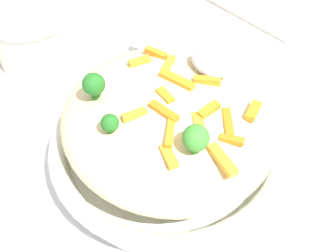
# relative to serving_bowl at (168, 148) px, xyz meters

# --- Properties ---
(ground_plane) EXTENTS (2.40, 2.40, 0.00)m
(ground_plane) POSITION_rel_serving_bowl_xyz_m (0.00, 0.00, -0.03)
(ground_plane) COLOR silver
(serving_bowl) EXTENTS (0.29, 0.29, 0.05)m
(serving_bowl) POSITION_rel_serving_bowl_xyz_m (0.00, 0.00, 0.00)
(serving_bowl) COLOR silver
(serving_bowl) RESTS_ON ground_plane
(pasta_mound) EXTENTS (0.26, 0.24, 0.07)m
(pasta_mound) POSITION_rel_serving_bowl_xyz_m (0.00, 0.00, 0.05)
(pasta_mound) COLOR beige
(pasta_mound) RESTS_ON serving_bowl
(carrot_piece_0) EXTENTS (0.01, 0.03, 0.01)m
(carrot_piece_0) POSITION_rel_serving_bowl_xyz_m (0.00, -0.04, 0.09)
(carrot_piece_0) COLOR orange
(carrot_piece_0) RESTS_ON pasta_mound
(carrot_piece_1) EXTENTS (0.04, 0.01, 0.01)m
(carrot_piece_1) POSITION_rel_serving_bowl_xyz_m (0.10, 0.00, 0.08)
(carrot_piece_1) COLOR orange
(carrot_piece_1) RESTS_ON pasta_mound
(carrot_piece_2) EXTENTS (0.02, 0.01, 0.01)m
(carrot_piece_2) POSITION_rel_serving_bowl_xyz_m (-0.01, -0.00, 0.09)
(carrot_piece_2) COLOR orange
(carrot_piece_2) RESTS_ON pasta_mound
(carrot_piece_3) EXTENTS (0.03, 0.03, 0.01)m
(carrot_piece_3) POSITION_rel_serving_bowl_xyz_m (-0.00, 0.05, 0.08)
(carrot_piece_3) COLOR orange
(carrot_piece_3) RESTS_ON pasta_mound
(carrot_piece_4) EXTENTS (0.03, 0.02, 0.01)m
(carrot_piece_4) POSITION_rel_serving_bowl_xyz_m (0.06, -0.04, 0.08)
(carrot_piece_4) COLOR orange
(carrot_piece_4) RESTS_ON pasta_mound
(carrot_piece_5) EXTENTS (0.03, 0.02, 0.01)m
(carrot_piece_5) POSITION_rel_serving_bowl_xyz_m (-0.08, 0.03, 0.08)
(carrot_piece_5) COLOR orange
(carrot_piece_5) RESTS_ON pasta_mound
(carrot_piece_6) EXTENTS (0.04, 0.03, 0.01)m
(carrot_piece_6) POSITION_rel_serving_bowl_xyz_m (0.06, 0.04, 0.08)
(carrot_piece_6) COLOR orange
(carrot_piece_6) RESTS_ON pasta_mound
(carrot_piece_7) EXTENTS (0.04, 0.02, 0.01)m
(carrot_piece_7) POSITION_rel_serving_bowl_xyz_m (-0.02, 0.02, 0.09)
(carrot_piece_7) COLOR orange
(carrot_piece_7) RESTS_ON pasta_mound
(carrot_piece_8) EXTENTS (0.04, 0.03, 0.01)m
(carrot_piece_8) POSITION_rel_serving_bowl_xyz_m (0.05, 0.01, 0.08)
(carrot_piece_8) COLOR orange
(carrot_piece_8) RESTS_ON pasta_mound
(carrot_piece_9) EXTENTS (0.02, 0.03, 0.01)m
(carrot_piece_9) POSITION_rel_serving_bowl_xyz_m (-0.05, 0.03, 0.08)
(carrot_piece_9) COLOR orange
(carrot_piece_9) RESTS_ON pasta_mound
(carrot_piece_10) EXTENTS (0.04, 0.02, 0.01)m
(carrot_piece_10) POSITION_rel_serving_bowl_xyz_m (0.01, -0.02, 0.09)
(carrot_piece_10) COLOR orange
(carrot_piece_10) RESTS_ON pasta_mound
(carrot_piece_11) EXTENTS (0.02, 0.02, 0.01)m
(carrot_piece_11) POSITION_rel_serving_bowl_xyz_m (0.08, 0.02, 0.08)
(carrot_piece_11) COLOR orange
(carrot_piece_11) RESTS_ON pasta_mound
(carrot_piece_12) EXTENTS (0.01, 0.03, 0.01)m
(carrot_piece_12) POSITION_rel_serving_bowl_xyz_m (0.04, 0.03, 0.08)
(carrot_piece_12) COLOR orange
(carrot_piece_12) RESTS_ON pasta_mound
(carrot_piece_13) EXTENTS (0.03, 0.03, 0.01)m
(carrot_piece_13) POSITION_rel_serving_bowl_xyz_m (0.04, -0.03, 0.08)
(carrot_piece_13) COLOR orange
(carrot_piece_13) RESTS_ON pasta_mound
(carrot_piece_14) EXTENTS (0.01, 0.03, 0.01)m
(carrot_piece_14) POSITION_rel_serving_bowl_xyz_m (-0.07, 0.01, 0.08)
(carrot_piece_14) COLOR orange
(carrot_piece_14) RESTS_ON pasta_mound
(carrot_piece_15) EXTENTS (0.02, 0.03, 0.01)m
(carrot_piece_15) POSITION_rel_serving_bowl_xyz_m (0.06, 0.07, 0.08)
(carrot_piece_15) COLOR orange
(carrot_piece_15) RESTS_ON pasta_mound
(broccoli_floret_0) EXTENTS (0.03, 0.03, 0.03)m
(broccoli_floret_0) POSITION_rel_serving_bowl_xyz_m (0.07, -0.01, 0.10)
(broccoli_floret_0) COLOR #377928
(broccoli_floret_0) RESTS_ON pasta_mound
(broccoli_floret_1) EXTENTS (0.02, 0.02, 0.02)m
(broccoli_floret_1) POSITION_rel_serving_bowl_xyz_m (-0.00, -0.07, 0.09)
(broccoli_floret_1) COLOR #205B1C
(broccoli_floret_1) RESTS_ON pasta_mound
(broccoli_floret_2) EXTENTS (0.03, 0.03, 0.03)m
(broccoli_floret_2) POSITION_rel_serving_bowl_xyz_m (-0.05, -0.06, 0.10)
(broccoli_floret_2) COLOR #205B1C
(broccoli_floret_2) RESTS_ON pasta_mound
(serving_spoon) EXTENTS (0.14, 0.13, 0.07)m
(serving_spoon) POSITION_rel_serving_bowl_xyz_m (-0.03, 0.09, 0.10)
(serving_spoon) COLOR #B7B7BC
(serving_spoon) RESTS_ON pasta_mound
(companion_bowl) EXTENTS (0.12, 0.12, 0.08)m
(companion_bowl) POSITION_rel_serving_bowl_xyz_m (-0.28, -0.05, 0.02)
(companion_bowl) COLOR beige
(companion_bowl) RESTS_ON ground_plane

